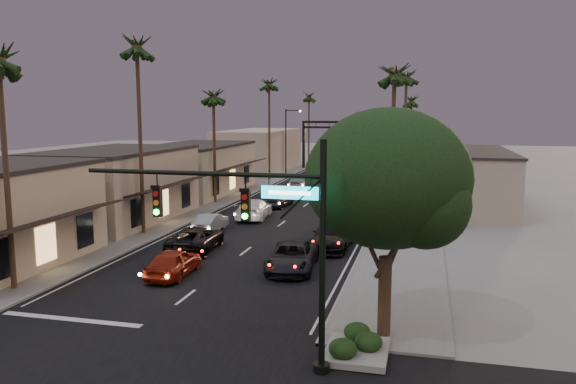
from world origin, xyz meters
The scene contains 30 objects.
ground centered at (0.00, 40.00, 0.00)m, with size 200.00×200.00×0.00m, color slate.
road centered at (0.00, 45.00, 0.00)m, with size 14.00×120.00×0.02m, color black.
sidewalk_left centered at (-9.50, 52.00, 0.06)m, with size 5.00×92.00×0.12m, color slate.
sidewalk_right centered at (9.50, 52.00, 0.06)m, with size 5.00×92.00×0.12m, color slate.
storefront_mid centered at (-13.00, 26.00, 2.75)m, with size 8.00×14.00×5.50m, color tan.
storefront_far centered at (-13.00, 42.00, 2.50)m, with size 8.00×16.00×5.00m, color tan.
storefront_dist centered at (-13.00, 65.00, 3.00)m, with size 8.00×20.00×6.00m, color tan.
building_right centered at (14.00, 40.00, 2.50)m, with size 8.00×18.00×5.00m, color tan.
traffic_signal centered at (5.69, 4.00, 5.08)m, with size 8.51×0.22×7.80m.
corner_tree centered at (9.48, 7.45, 5.98)m, with size 6.20×6.20×8.80m.
planter centered at (8.60, 5.50, 0.00)m, with size 2.20×2.60×0.24m, color gray.
arch centered at (0.00, 70.00, 5.53)m, with size 15.20×0.40×7.27m.
streetlight_right centered at (6.92, 45.00, 5.33)m, with size 2.13×0.30×9.00m.
streetlight_left centered at (-6.92, 58.00, 5.33)m, with size 2.13×0.30×9.00m.
palm_lb centered at (-8.60, 22.00, 13.39)m, with size 3.20×3.20×15.20m.
palm_lc centered at (-8.60, 36.00, 10.47)m, with size 3.20×3.20×12.20m.
palm_ld centered at (-8.60, 55.00, 12.42)m, with size 3.20×3.20×14.20m.
palm_ra centered at (8.60, 24.00, 11.44)m, with size 3.20×3.20×13.20m.
palm_rb centered at (8.60, 44.00, 12.42)m, with size 3.20×3.20×14.20m.
palm_rc centered at (8.60, 64.00, 10.47)m, with size 3.20×3.20×12.20m.
palm_far centered at (-8.30, 78.00, 11.44)m, with size 3.20×3.20×13.20m.
oncoming_red centered at (-2.04, 13.04, 0.75)m, with size 1.78×4.41×1.50m, color maroon.
oncoming_pickup centered at (-3.12, 18.54, 0.76)m, with size 2.51×5.44×1.51m, color black.
oncoming_silver centered at (-4.32, 24.04, 0.68)m, with size 1.43×4.10×1.35m, color #9A9A9F.
oncoming_white centered at (-2.74, 29.54, 0.81)m, with size 2.27×5.58×1.62m, color white.
oncoming_dgrey centered at (-2.29, 35.53, 0.78)m, with size 1.85×4.60×1.57m, color black.
oncoming_grey_far centered at (-2.89, 47.63, 0.83)m, with size 1.76×5.04×1.66m, color #55555A.
curbside_near centered at (3.78, 15.70, 0.74)m, with size 2.46×5.34×1.48m, color black.
curbside_black centered at (5.13, 21.20, 0.84)m, with size 2.34×5.76×1.67m, color black.
curbside_grey centered at (5.15, 32.62, 0.70)m, with size 1.65×4.10×1.40m, color #4B4C50.
Camera 1 is at (10.77, -13.50, 8.66)m, focal length 35.00 mm.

